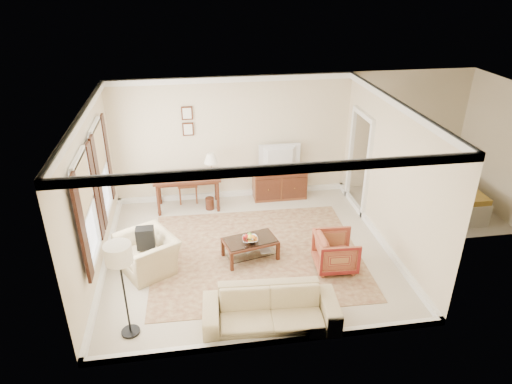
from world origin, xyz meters
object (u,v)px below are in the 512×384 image
object	(u,v)px
club_armchair	(147,248)
striped_armchair	(336,250)
writing_desk	(187,180)
tv	(280,149)
coffee_table	(250,244)
sideboard	(279,182)
sofa	(271,305)

from	to	relation	value
club_armchair	striped_armchair	bearing A→B (deg)	52.40
writing_desk	club_armchair	size ratio (longest dim) A/B	1.43
tv	coffee_table	bearing A→B (deg)	66.28
tv	writing_desk	bearing A→B (deg)	4.70
striped_armchair	club_armchair	size ratio (longest dim) A/B	0.73
sideboard	coffee_table	distance (m)	2.66
writing_desk	club_armchair	xyz separation A→B (m)	(-0.78, -2.29, -0.25)
tv	striped_armchair	distance (m)	3.12
sideboard	tv	xyz separation A→B (m)	(0.00, -0.02, 0.85)
writing_desk	striped_armchair	distance (m)	3.84
tv	striped_armchair	world-z (taller)	tv
sideboard	striped_armchair	bearing A→B (deg)	-81.51
coffee_table	writing_desk	bearing A→B (deg)	116.37
striped_armchair	sideboard	bearing A→B (deg)	11.74
sideboard	sofa	size ratio (longest dim) A/B	0.60
club_armchair	sofa	bearing A→B (deg)	17.77
sideboard	writing_desk	bearing A→B (deg)	-174.78
sideboard	striped_armchair	size ratio (longest dim) A/B	1.66
sideboard	coffee_table	bearing A→B (deg)	-113.54
club_armchair	sofa	world-z (taller)	club_armchair
tv	club_armchair	size ratio (longest dim) A/B	0.90
sideboard	striped_armchair	xyz separation A→B (m)	(0.45, -2.98, -0.01)
tv	striped_armchair	xyz separation A→B (m)	(0.45, -2.96, -0.86)
sideboard	club_armchair	size ratio (longest dim) A/B	1.21
sideboard	club_armchair	distance (m)	3.87
writing_desk	tv	distance (m)	2.25
sofa	writing_desk	bearing A→B (deg)	109.88
writing_desk	sideboard	distance (m)	2.21
club_armchair	sofa	xyz separation A→B (m)	(1.95, -1.81, -0.05)
club_armchair	tv	bearing A→B (deg)	100.49
tv	sofa	xyz separation A→B (m)	(-1.01, -4.28, -0.83)
sideboard	tv	distance (m)	0.85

